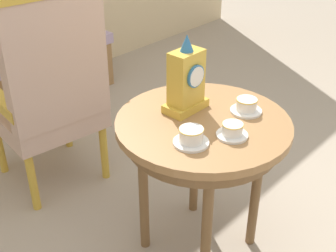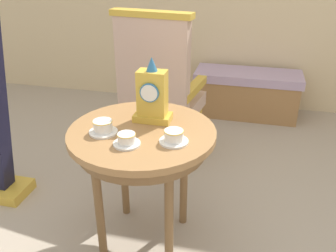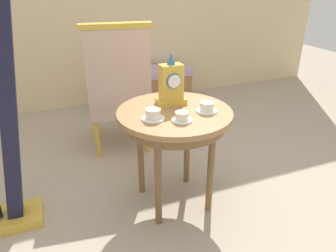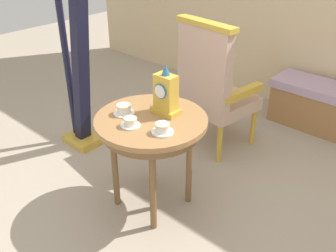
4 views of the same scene
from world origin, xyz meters
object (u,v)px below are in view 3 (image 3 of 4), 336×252
teacup_left (153,115)px  teacup_center (207,107)px  window_bench (150,86)px  armchair (118,87)px  side_table (174,122)px  teacup_right (182,117)px  mantel_clock (171,84)px

teacup_left → teacup_center: bearing=-1.7°
teacup_center → window_bench: 2.05m
armchair → window_bench: bearing=58.1°
side_table → teacup_right: bearing=-97.5°
side_table → mantel_clock: 0.24m
teacup_left → mantel_clock: size_ratio=0.41×
side_table → armchair: 0.90m
side_table → window_bench: 1.98m
mantel_clock → window_bench: (0.44, 1.76, -0.61)m
teacup_right → window_bench: teacup_right is taller
window_bench → mantel_clock: bearing=-104.1°
side_table → armchair: (-0.15, 0.89, -0.02)m
teacup_left → window_bench: teacup_left is taller
teacup_right → teacup_left: bearing=150.8°
mantel_clock → teacup_right: bearing=-98.7°
mantel_clock → side_table: bearing=-100.3°
window_bench → teacup_right: bearing=-103.4°
armchair → window_bench: 1.22m
side_table → teacup_left: bearing=-155.7°
side_table → mantel_clock: mantel_clock is taller
teacup_left → armchair: armchair is taller
side_table → teacup_left: size_ratio=5.28×
teacup_left → teacup_right: 0.17m
side_table → mantel_clock: size_ratio=2.18×
side_table → window_bench: (0.46, 1.88, -0.39)m
teacup_left → teacup_center: 0.35m
teacup_center → armchair: bearing=108.8°
side_table → armchair: size_ratio=0.64×
armchair → teacup_left: bearing=-91.1°
mantel_clock → window_bench: 1.92m
armchair → side_table: bearing=-80.3°
teacup_left → mantel_clock: 0.29m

